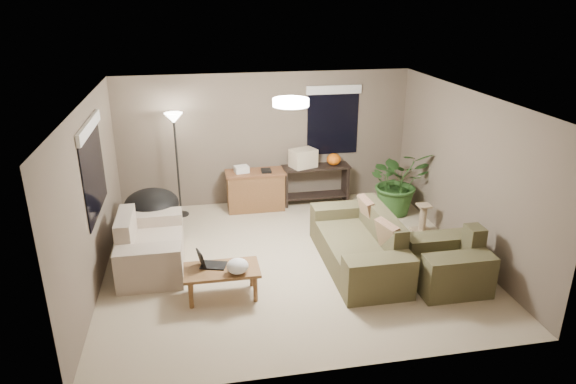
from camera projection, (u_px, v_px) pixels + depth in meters
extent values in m
plane|color=#C5AF92|center=(290.00, 260.00, 7.88)|extent=(5.50, 5.50, 0.00)
plane|color=white|center=(291.00, 98.00, 6.98)|extent=(5.50, 5.50, 0.00)
plane|color=#68594C|center=(266.00, 139.00, 9.72)|extent=(5.50, 0.00, 5.50)
plane|color=#68594C|center=(337.00, 269.00, 5.13)|extent=(5.50, 0.00, 5.50)
plane|color=#68594C|center=(92.00, 197.00, 6.96)|extent=(0.00, 5.00, 5.00)
plane|color=#68594C|center=(466.00, 173.00, 7.90)|extent=(0.00, 5.00, 5.00)
cube|color=brown|center=(357.00, 252.00, 7.68)|extent=(0.95, 1.48, 0.42)
cube|color=#454129|center=(382.00, 224.00, 7.59)|extent=(0.22, 1.48, 0.43)
cube|color=brown|center=(379.00, 278.00, 6.81)|extent=(0.95, 0.36, 0.60)
cube|color=brown|center=(340.00, 222.00, 8.49)|extent=(0.95, 0.36, 0.60)
cube|color=#8C7251|center=(389.00, 237.00, 7.16)|extent=(0.33, 0.49, 0.47)
cube|color=#8C7251|center=(368.00, 212.00, 7.99)|extent=(0.25, 0.46, 0.47)
cube|color=beige|center=(153.00, 253.00, 7.66)|extent=(0.90, 0.88, 0.42)
cube|color=beige|center=(126.00, 229.00, 7.45)|extent=(0.22, 0.88, 0.43)
cube|color=#BCB4A0|center=(149.00, 268.00, 7.06)|extent=(0.90, 0.36, 0.60)
cube|color=beige|center=(154.00, 230.00, 8.20)|extent=(0.90, 0.36, 0.60)
cube|color=#4E4A2F|center=(446.00, 270.00, 7.17)|extent=(0.95, 0.28, 0.42)
cube|color=#4E492E|center=(474.00, 241.00, 7.08)|extent=(0.22, 0.28, 0.43)
cube|color=brown|center=(458.00, 276.00, 6.85)|extent=(0.95, 0.36, 0.60)
cube|color=brown|center=(436.00, 254.00, 7.43)|extent=(0.95, 0.36, 0.60)
cube|color=brown|center=(222.00, 270.00, 6.80)|extent=(1.00, 0.55, 0.04)
cylinder|color=brown|center=(191.00, 295.00, 6.62)|extent=(0.06, 0.06, 0.38)
cylinder|color=brown|center=(255.00, 289.00, 6.77)|extent=(0.06, 0.06, 0.38)
cylinder|color=brown|center=(191.00, 279.00, 6.99)|extent=(0.06, 0.06, 0.38)
cylinder|color=brown|center=(252.00, 273.00, 7.13)|extent=(0.06, 0.06, 0.38)
cube|color=black|center=(214.00, 265.00, 6.87)|extent=(0.38, 0.32, 0.02)
cube|color=black|center=(201.00, 258.00, 6.80)|extent=(0.13, 0.24, 0.22)
ellipsoid|color=white|center=(237.00, 266.00, 6.66)|extent=(0.34, 0.32, 0.20)
cube|color=brown|center=(256.00, 191.00, 9.64)|extent=(1.05, 0.45, 0.71)
cube|color=brown|center=(255.00, 173.00, 9.50)|extent=(1.10, 0.50, 0.04)
cube|color=silver|center=(242.00, 169.00, 9.43)|extent=(0.28, 0.24, 0.12)
cube|color=black|center=(266.00, 171.00, 9.48)|extent=(0.19, 0.22, 0.04)
cube|color=black|center=(316.00, 167.00, 9.81)|extent=(1.30, 0.40, 0.04)
cube|color=black|center=(285.00, 187.00, 9.84)|extent=(0.05, 0.38, 0.71)
cube|color=black|center=(345.00, 183.00, 10.05)|extent=(0.05, 0.38, 0.71)
cube|color=black|center=(315.00, 195.00, 10.02)|extent=(1.25, 0.36, 0.03)
ellipsoid|color=orange|center=(334.00, 159.00, 9.82)|extent=(0.32, 0.32, 0.23)
cube|color=beige|center=(303.00, 158.00, 9.70)|extent=(0.55, 0.48, 0.34)
cylinder|color=black|center=(154.00, 226.00, 8.68)|extent=(0.60, 0.60, 0.30)
ellipsoid|color=black|center=(152.00, 204.00, 8.54)|extent=(0.99, 0.99, 0.50)
cylinder|color=black|center=(181.00, 214.00, 9.50)|extent=(0.28, 0.28, 0.02)
cylinder|color=black|center=(178.00, 169.00, 9.18)|extent=(0.04, 0.04, 1.78)
cone|color=white|center=(174.00, 118.00, 8.85)|extent=(0.32, 0.32, 0.18)
cylinder|color=white|center=(291.00, 102.00, 7.00)|extent=(0.50, 0.50, 0.10)
imported|color=#2D5923|center=(397.00, 188.00, 9.43)|extent=(1.11, 1.24, 0.97)
cube|color=tan|center=(422.00, 231.00, 8.82)|extent=(0.32, 0.32, 0.03)
cylinder|color=tan|center=(423.00, 218.00, 8.74)|extent=(0.12, 0.12, 0.44)
cube|color=tan|center=(424.00, 206.00, 8.65)|extent=(0.22, 0.22, 0.03)
cube|color=black|center=(93.00, 169.00, 7.12)|extent=(0.01, 1.50, 1.30)
cube|color=white|center=(89.00, 127.00, 6.91)|extent=(0.05, 1.56, 0.16)
cube|color=black|center=(333.00, 121.00, 9.82)|extent=(1.00, 0.01, 1.30)
cube|color=white|center=(334.00, 90.00, 9.58)|extent=(1.06, 0.05, 0.16)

